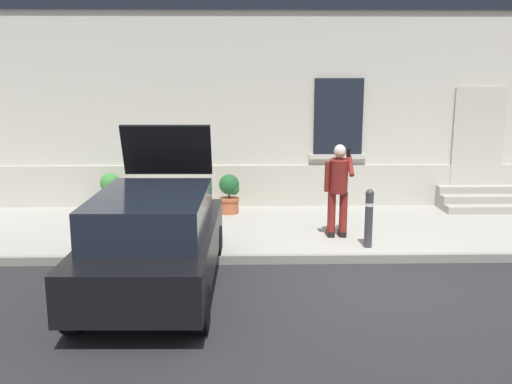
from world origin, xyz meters
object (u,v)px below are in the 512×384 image
(hatchback_car_black, at_px, (154,239))
(bollard_far_left, at_px, (142,217))
(bollard_near_person, at_px, (369,216))
(planter_terracotta, at_px, (230,193))
(person_on_phone, at_px, (338,185))
(planter_charcoal, at_px, (111,191))

(hatchback_car_black, bearing_deg, bollard_far_left, 106.01)
(bollard_near_person, bearing_deg, planter_terracotta, 134.46)
(bollard_far_left, height_order, person_on_phone, person_on_phone)
(planter_charcoal, bearing_deg, bollard_far_left, -67.17)
(person_on_phone, height_order, planter_terracotta, person_on_phone)
(bollard_far_left, xyz_separation_m, planter_terracotta, (1.46, 2.54, -0.11))
(planter_charcoal, xyz_separation_m, planter_terracotta, (2.62, -0.22, 0.00))
(person_on_phone, relative_size, planter_terracotta, 2.04)
(planter_charcoal, bearing_deg, hatchback_car_black, -69.60)
(bollard_near_person, height_order, bollard_far_left, same)
(bollard_near_person, xyz_separation_m, person_on_phone, (-0.44, 0.63, 0.44))
(planter_terracotta, bearing_deg, bollard_near_person, -45.54)
(hatchback_car_black, distance_m, bollard_far_left, 1.66)
(planter_charcoal, height_order, planter_terracotta, same)
(hatchback_car_black, distance_m, planter_terracotta, 4.26)
(bollard_far_left, relative_size, planter_charcoal, 1.22)
(planter_terracotta, bearing_deg, bollard_far_left, -119.83)
(bollard_far_left, bearing_deg, planter_charcoal, 112.83)
(hatchback_car_black, relative_size, person_on_phone, 2.34)
(hatchback_car_black, xyz_separation_m, bollard_far_left, (-0.46, 1.59, -0.09))
(bollard_near_person, bearing_deg, person_on_phone, 125.10)
(bollard_near_person, xyz_separation_m, planter_terracotta, (-2.49, 2.54, -0.11))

